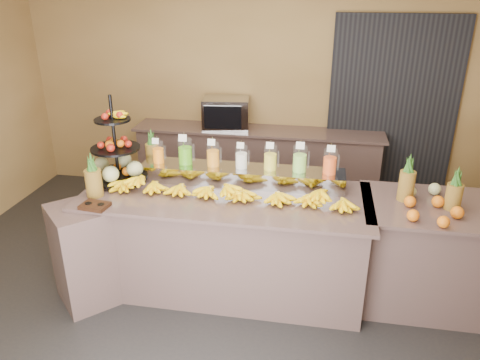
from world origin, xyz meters
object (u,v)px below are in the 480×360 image
(fruit_stand, at_px, (120,159))
(condiment_caddy, at_px, (95,206))
(banana_heap, at_px, (227,190))
(pitcher_tray, at_px, (241,175))
(right_fruit_pile, at_px, (428,201))
(oven_warmer, at_px, (226,113))

(fruit_stand, relative_size, condiment_caddy, 3.66)
(condiment_caddy, bearing_deg, banana_heap, 20.66)
(pitcher_tray, relative_size, fruit_stand, 2.32)
(right_fruit_pile, bearing_deg, fruit_stand, 176.94)
(fruit_stand, bearing_deg, condiment_caddy, -89.34)
(pitcher_tray, bearing_deg, fruit_stand, -173.30)
(banana_heap, xyz_separation_m, fruit_stand, (-1.03, 0.19, 0.14))
(banana_heap, height_order, right_fruit_pile, right_fruit_pile)
(condiment_caddy, height_order, oven_warmer, oven_warmer)
(pitcher_tray, relative_size, condiment_caddy, 8.49)
(pitcher_tray, distance_m, banana_heap, 0.33)
(banana_heap, bearing_deg, pitcher_tray, 78.51)
(pitcher_tray, relative_size, banana_heap, 0.86)
(fruit_stand, distance_m, oven_warmer, 1.90)
(right_fruit_pile, bearing_deg, oven_warmer, 136.65)
(pitcher_tray, height_order, oven_warmer, oven_warmer)
(banana_heap, xyz_separation_m, oven_warmer, (-0.42, 1.99, 0.12))
(fruit_stand, height_order, oven_warmer, fruit_stand)
(pitcher_tray, height_order, fruit_stand, fruit_stand)
(banana_heap, height_order, oven_warmer, oven_warmer)
(fruit_stand, distance_m, condiment_caddy, 0.61)
(right_fruit_pile, relative_size, oven_warmer, 0.86)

